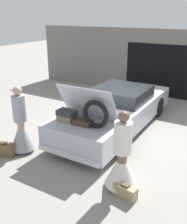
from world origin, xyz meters
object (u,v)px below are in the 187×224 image
object	(u,v)px
car	(117,110)
suitcase_beside_left_person	(4,149)
person_left	(21,129)
person_right	(122,162)
suitcase_beside_right_person	(125,191)

from	to	relation	value
car	suitcase_beside_left_person	world-z (taller)	car
person_left	suitcase_beside_left_person	distance (m)	0.67
person_right	suitcase_beside_left_person	distance (m)	3.14
car	person_right	xyz separation A→B (m)	(1.43, -2.70, 0.02)
suitcase_beside_left_person	person_right	bearing A→B (deg)	6.29
person_left	person_right	world-z (taller)	person_left
person_left	suitcase_beside_right_person	size ratio (longest dim) A/B	3.52
car	suitcase_beside_left_person	distance (m)	3.49
person_right	suitcase_beside_left_person	xyz separation A→B (m)	(-3.10, -0.34, -0.43)
person_right	suitcase_beside_right_person	bearing A→B (deg)	-141.14
person_left	suitcase_beside_left_person	xyz separation A→B (m)	(-0.24, -0.43, -0.45)
person_right	suitcase_beside_right_person	size ratio (longest dim) A/B	3.39
car	person_right	world-z (taller)	car
car	suitcase_beside_right_person	distance (m)	3.41
person_left	suitcase_beside_left_person	size ratio (longest dim) A/B	3.00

